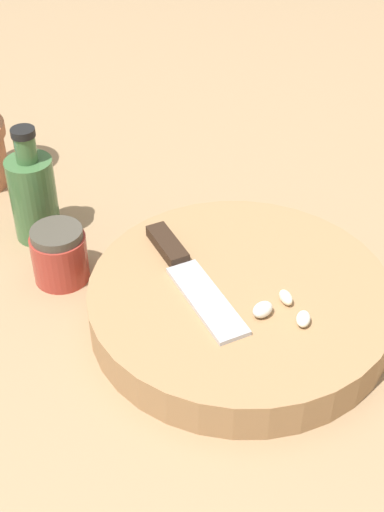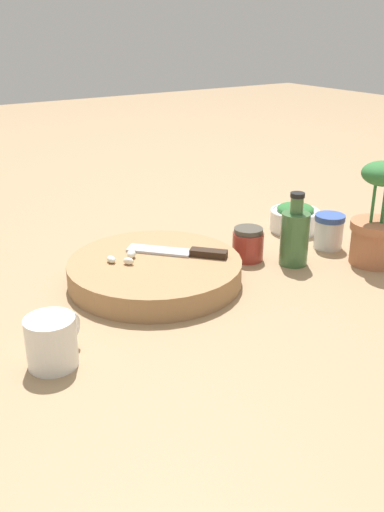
% 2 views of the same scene
% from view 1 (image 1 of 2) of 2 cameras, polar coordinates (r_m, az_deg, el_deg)
% --- Properties ---
extents(ground_plane, '(5.00, 5.00, 0.00)m').
position_cam_1_polar(ground_plane, '(0.80, -1.10, -2.65)').
color(ground_plane, '#997A56').
extents(cutting_board, '(0.32, 0.32, 0.04)m').
position_cam_1_polar(cutting_board, '(0.75, 3.85, -3.77)').
color(cutting_board, '#9E754C').
rests_on(cutting_board, ground_plane).
extents(chef_knife, '(0.15, 0.16, 0.01)m').
position_cam_1_polar(chef_knife, '(0.74, -0.42, -1.29)').
color(chef_knife, black).
rests_on(chef_knife, cutting_board).
extents(garlic_cloves, '(0.06, 0.05, 0.01)m').
position_cam_1_polar(garlic_cloves, '(0.70, 7.08, -4.24)').
color(garlic_cloves, silver).
rests_on(garlic_cloves, cutting_board).
extents(honey_jar, '(0.06, 0.06, 0.07)m').
position_cam_1_polar(honey_jar, '(0.80, -10.55, 0.11)').
color(honey_jar, '#9E3328').
rests_on(honey_jar, ground_plane).
extents(oil_bottle, '(0.06, 0.06, 0.15)m').
position_cam_1_polar(oil_bottle, '(0.86, -12.58, 4.79)').
color(oil_bottle, '#3D6638').
rests_on(oil_bottle, ground_plane).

